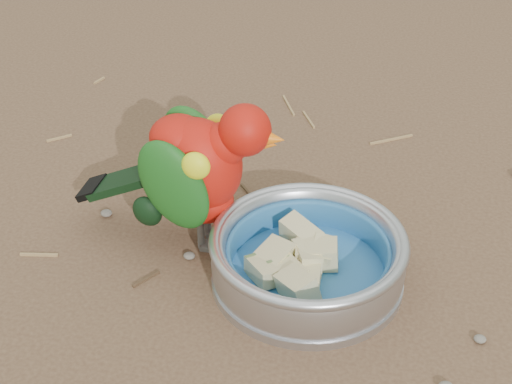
# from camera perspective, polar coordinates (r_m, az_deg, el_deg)

# --- Properties ---
(ground) EXTENTS (60.00, 60.00, 0.00)m
(ground) POSITION_cam_1_polar(r_m,az_deg,el_deg) (0.84, 4.96, -8.01)
(ground) COLOR brown
(food_bowl) EXTENTS (0.21, 0.21, 0.02)m
(food_bowl) POSITION_cam_1_polar(r_m,az_deg,el_deg) (0.86, 3.74, -6.11)
(food_bowl) COLOR #B2B2BA
(food_bowl) RESTS_ON ground
(bowl_wall) EXTENTS (0.21, 0.21, 0.04)m
(bowl_wall) POSITION_cam_1_polar(r_m,az_deg,el_deg) (0.84, 3.82, -4.55)
(bowl_wall) COLOR #B2B2BA
(bowl_wall) RESTS_ON food_bowl
(fruit_wedges) EXTENTS (0.12, 0.12, 0.03)m
(fruit_wedges) POSITION_cam_1_polar(r_m,az_deg,el_deg) (0.84, 3.80, -4.92)
(fruit_wedges) COLOR #CDC189
(fruit_wedges) RESTS_ON food_bowl
(lory_parrot) EXTENTS (0.22, 0.11, 0.18)m
(lory_parrot) POSITION_cam_1_polar(r_m,az_deg,el_deg) (0.87, -4.23, 1.09)
(lory_parrot) COLOR #B8140A
(lory_parrot) RESTS_ON ground
(ground_debris) EXTENTS (0.90, 0.80, 0.01)m
(ground_debris) POSITION_cam_1_polar(r_m,az_deg,el_deg) (0.88, 7.59, -5.65)
(ground_debris) COLOR #9A794B
(ground_debris) RESTS_ON ground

